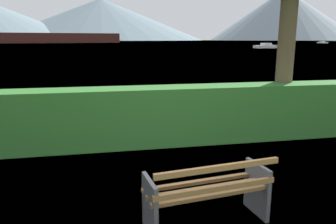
# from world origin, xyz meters

# --- Properties ---
(ground_plane) EXTENTS (1400.00, 1400.00, 0.00)m
(ground_plane) POSITION_xyz_m (0.00, 0.00, 0.00)
(ground_plane) COLOR #567A38
(water_surface) EXTENTS (620.00, 620.00, 0.00)m
(water_surface) POSITION_xyz_m (0.00, 308.40, 0.00)
(water_surface) COLOR slate
(water_surface) RESTS_ON ground_plane
(park_bench) EXTENTS (1.57, 0.76, 0.87)m
(park_bench) POSITION_xyz_m (0.01, -0.06, 0.42)
(park_bench) COLOR olive
(park_bench) RESTS_ON ground_plane
(hedge_row) EXTENTS (11.02, 0.75, 1.23)m
(hedge_row) POSITION_xyz_m (0.00, 3.19, 0.61)
(hedge_row) COLOR #2D6B28
(hedge_row) RESTS_ON ground_plane
(cargo_ship_large) EXTENTS (100.43, 40.49, 17.13)m
(cargo_ship_large) POSITION_xyz_m (-48.03, 191.93, 4.79)
(cargo_ship_large) COLOR #471E19
(cargo_ship_large) RESTS_ON water_surface
(fishing_boat_near) EXTENTS (6.44, 3.52, 1.24)m
(fishing_boat_near) POSITION_xyz_m (38.65, 71.89, 0.45)
(fishing_boat_near) COLOR silver
(fishing_boat_near) RESTS_ON water_surface
(tender_far) EXTENTS (2.90, 7.00, 1.10)m
(tender_far) POSITION_xyz_m (113.96, 153.09, 0.40)
(tender_far) COLOR silver
(tender_far) RESTS_ON water_surface
(distant_hills) EXTENTS (795.40, 407.73, 88.51)m
(distant_hills) POSITION_xyz_m (26.26, 569.84, 36.93)
(distant_hills) COLOR slate
(distant_hills) RESTS_ON ground_plane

